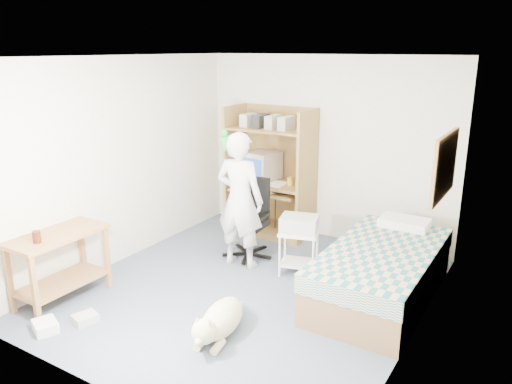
% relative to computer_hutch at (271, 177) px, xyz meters
% --- Properties ---
extents(floor, '(4.00, 4.00, 0.00)m').
position_rel_computer_hutch_xyz_m(floor, '(0.70, -1.74, -0.82)').
color(floor, '#4A5765').
rests_on(floor, ground).
extents(wall_back, '(3.60, 0.02, 2.50)m').
position_rel_computer_hutch_xyz_m(wall_back, '(0.70, 0.26, 0.43)').
color(wall_back, beige).
rests_on(wall_back, floor).
extents(wall_right, '(0.02, 4.00, 2.50)m').
position_rel_computer_hutch_xyz_m(wall_right, '(2.50, -1.74, 0.43)').
color(wall_right, beige).
rests_on(wall_right, floor).
extents(wall_left, '(0.02, 4.00, 2.50)m').
position_rel_computer_hutch_xyz_m(wall_left, '(-1.10, -1.74, 0.43)').
color(wall_left, beige).
rests_on(wall_left, floor).
extents(ceiling, '(3.60, 4.00, 0.02)m').
position_rel_computer_hutch_xyz_m(ceiling, '(0.70, -1.74, 1.68)').
color(ceiling, white).
rests_on(ceiling, wall_back).
extents(computer_hutch, '(1.20, 0.63, 1.80)m').
position_rel_computer_hutch_xyz_m(computer_hutch, '(0.00, 0.00, 0.00)').
color(computer_hutch, brown).
rests_on(computer_hutch, floor).
extents(bed, '(1.02, 2.02, 0.66)m').
position_rel_computer_hutch_xyz_m(bed, '(2.00, -1.12, -0.53)').
color(bed, brown).
rests_on(bed, floor).
extents(side_desk, '(0.50, 1.00, 0.75)m').
position_rel_computer_hutch_xyz_m(side_desk, '(-0.85, -2.94, -0.33)').
color(side_desk, brown).
rests_on(side_desk, floor).
extents(corkboard, '(0.04, 0.94, 0.66)m').
position_rel_computer_hutch_xyz_m(corkboard, '(2.47, -0.84, 0.63)').
color(corkboard, olive).
rests_on(corkboard, wall_right).
extents(office_chair, '(0.56, 0.56, 1.00)m').
position_rel_computer_hutch_xyz_m(office_chair, '(0.20, -0.89, -0.46)').
color(office_chair, black).
rests_on(office_chair, floor).
extents(person, '(0.63, 0.44, 1.66)m').
position_rel_computer_hutch_xyz_m(person, '(0.25, -1.20, 0.01)').
color(person, silver).
rests_on(person, floor).
extents(parrot, '(0.12, 0.21, 0.34)m').
position_rel_computer_hutch_xyz_m(parrot, '(0.05, -1.18, 0.70)').
color(parrot, '#148D27').
rests_on(parrot, person).
extents(dog, '(0.43, 0.98, 0.37)m').
position_rel_computer_hutch_xyz_m(dog, '(0.97, -2.63, -0.66)').
color(dog, tan).
rests_on(dog, floor).
extents(printer_cart, '(0.53, 0.47, 0.53)m').
position_rel_computer_hutch_xyz_m(printer_cart, '(0.98, -1.05, -0.47)').
color(printer_cart, white).
rests_on(printer_cart, floor).
extents(printer, '(0.49, 0.43, 0.18)m').
position_rel_computer_hutch_xyz_m(printer, '(0.98, -1.05, -0.20)').
color(printer, '#ADADA8').
rests_on(printer, printer_cart).
extents(crt_monitor, '(0.48, 0.49, 0.39)m').
position_rel_computer_hutch_xyz_m(crt_monitor, '(-0.16, 0.01, 0.14)').
color(crt_monitor, beige).
rests_on(crt_monitor, computer_hutch).
extents(keyboard, '(0.47, 0.22, 0.03)m').
position_rel_computer_hutch_xyz_m(keyboard, '(-0.03, -0.16, -0.15)').
color(keyboard, beige).
rests_on(keyboard, computer_hutch).
extents(pencil_cup, '(0.08, 0.08, 0.12)m').
position_rel_computer_hutch_xyz_m(pencil_cup, '(0.35, -0.09, -0.00)').
color(pencil_cup, gold).
rests_on(pencil_cup, computer_hutch).
extents(drink_glass, '(0.08, 0.08, 0.12)m').
position_rel_computer_hutch_xyz_m(drink_glass, '(-0.80, -3.20, -0.01)').
color(drink_glass, '#3D1809').
rests_on(drink_glass, side_desk).
extents(floor_box_a, '(0.31, 0.28, 0.10)m').
position_rel_computer_hutch_xyz_m(floor_box_a, '(-0.48, -3.44, -0.77)').
color(floor_box_a, white).
rests_on(floor_box_a, floor).
extents(floor_box_b, '(0.23, 0.26, 0.08)m').
position_rel_computer_hutch_xyz_m(floor_box_b, '(-0.29, -3.13, -0.78)').
color(floor_box_b, '#AEAEA9').
rests_on(floor_box_b, floor).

